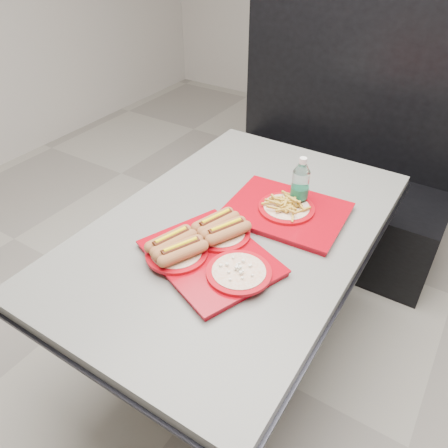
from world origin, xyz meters
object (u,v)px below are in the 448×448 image
Objects in this scene: water_bottle at (300,187)px; booth_bench at (332,178)px; diner_table at (234,260)px; tray_near at (208,250)px; tray_far at (286,209)px.

booth_bench is at bearing 99.36° from water_bottle.
diner_table is 0.28m from tray_near.
diner_table is at bearing -121.39° from water_bottle.
tray_far is (0.13, 0.16, 0.19)m from diner_table.
booth_bench is (0.00, 1.09, -0.18)m from diner_table.
water_bottle is (0.02, 0.07, 0.07)m from tray_far.
diner_table is 2.80× the size of tray_near.
tray_far is (0.11, 0.36, -0.01)m from tray_near.
tray_near is 0.37m from tray_far.
tray_near is 1.14× the size of tray_far.
diner_table is 1.05× the size of booth_bench.
water_bottle is (0.14, -0.86, 0.44)m from booth_bench.
booth_bench is 0.98m from water_bottle.
tray_far is at bearing 73.30° from tray_near.
tray_near is at bearing -106.70° from tray_far.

